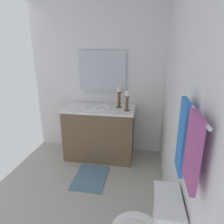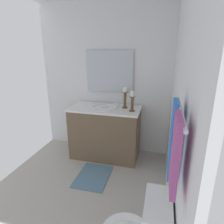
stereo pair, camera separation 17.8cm
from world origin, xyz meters
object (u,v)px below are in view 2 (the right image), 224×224
Objects in this scene: towel_center at (175,154)px; bath_mat at (93,176)px; mirror at (110,72)px; towel_near_vanity at (173,140)px; towel_bar at (181,111)px; candle_holder_short at (125,97)px; candle_holder_tall at (132,101)px; vanity_cabinet at (105,132)px; sink_basin at (105,110)px.

bath_mat is at bearing -144.52° from towel_center.
mirror reaches higher than towel_center.
towel_center is (0.28, 0.00, 0.05)m from towel_near_vanity.
bath_mat is (0.91, 0.00, -1.37)m from mirror.
candle_holder_short is at bearing -160.67° from towel_bar.
mirror is 2.18m from towel_near_vanity.
candle_holder_short reaches higher than bath_mat.
towel_center is at bearing 15.05° from candle_holder_tall.
candle_holder_short is 0.55× the size of bath_mat.
towel_bar is 2.09m from bath_mat.
towel_center reaches higher than vanity_cabinet.
candle_holder_short is (-0.14, -0.14, 0.01)m from candle_holder_tall.
towel_bar is 1.11× the size of towel_near_vanity.
towel_center reaches higher than bath_mat.
candle_holder_tall is at bearing -163.25° from towel_bar.
candle_holder_tall is 1.96m from towel_center.
vanity_cabinet is 2.80× the size of sink_basin.
mirror is 1.30× the size of bath_mat.
candle_holder_short is 0.58× the size of towel_bar.
sink_basin is at bearing 179.91° from bath_mat.
mirror is 1.65m from bath_mat.
candle_holder_tall is (0.36, 0.44, -0.37)m from mirror.
mirror is (-0.28, 0.00, 0.96)m from vanity_cabinet.
towel_center is at bearing 25.87° from sink_basin.
mirror reaches higher than bath_mat.
sink_basin is at bearing -99.67° from candle_holder_tall.
candle_holder_tall is 1.69m from towel_near_vanity.
towel_bar is (2.10, 0.97, 0.05)m from mirror.
sink_basin is at bearing 0.20° from mirror.
vanity_cabinet is at bearing -150.46° from towel_near_vanity.
candle_holder_tall is 0.76× the size of towel_center.
sink_basin is 0.64m from mirror.
bath_mat is (0.62, 0.00, -0.42)m from vanity_cabinet.
mirror is 2.56× the size of candle_holder_tall.
mirror is at bearing -124.64° from candle_holder_short.
towel_near_vanity is at bearing 17.54° from candle_holder_tall.
vanity_cabinet is at bearing -77.47° from candle_holder_short.
towel_bar is at bearing 28.02° from sink_basin.
mirror is at bearing -179.80° from sink_basin.
candle_holder_tall is at bearing 80.33° from sink_basin.
candle_holder_short is (-0.07, 0.31, 0.60)m from vanity_cabinet.
candle_holder_short is 1.27m from bath_mat.
towel_near_vanity is at bearing 20.24° from candle_holder_short.
bath_mat is at bearing -140.93° from towel_bar.
towel_bar is (1.82, 0.97, 1.01)m from vanity_cabinet.
mirror is 0.68m from candle_holder_tall.
candle_holder_short is 0.82× the size of towel_center.
towel_center is (2.03, 0.64, 0.23)m from candle_holder_short.
towel_center is (2.24, 0.95, -0.13)m from mirror.
towel_near_vanity is (1.68, 0.95, 0.77)m from vanity_cabinet.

